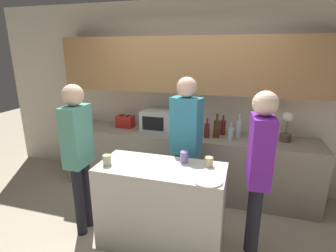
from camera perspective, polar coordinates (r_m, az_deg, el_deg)
The scene contains 18 objects.
back_wall at distance 3.84m, azimuth 4.77°, elevation 8.90°, with size 6.40×0.40×2.70m.
back_counter at distance 3.88m, azimuth 3.56°, elevation -7.89°, with size 3.60×0.62×0.88m.
kitchen_island at distance 2.86m, azimuth -1.48°, elevation -17.03°, with size 1.28×0.57×0.91m.
microwave at distance 3.83m, azimuth -1.66°, elevation 1.21°, with size 0.52×0.39×0.30m.
toaster at distance 4.06m, azimuth -9.33°, elevation 0.98°, with size 0.26×0.16×0.18m.
potted_plant at distance 3.68m, azimuth 24.42°, elevation -0.12°, with size 0.14×0.14×0.39m.
bottle_0 at distance 3.56m, azimuth 8.47°, elevation -0.92°, with size 0.07×0.07×0.27m.
bottle_1 at distance 3.58m, azimuth 10.53°, elevation -0.53°, with size 0.09×0.09×0.33m.
bottle_2 at distance 3.72m, azimuth 11.86°, elevation -0.28°, with size 0.07×0.07×0.28m.
bottle_3 at distance 3.52m, azimuth 13.47°, elevation -1.60°, with size 0.07×0.07×0.24m.
bottle_4 at distance 3.67m, azimuth 15.13°, elevation -0.53°, with size 0.08×0.08×0.31m.
plate_on_island at distance 2.38m, azimuth 8.70°, elevation -11.70°, with size 0.26×0.26×0.01m.
cup_0 at distance 2.71m, azimuth 3.54°, elevation -6.77°, with size 0.08×0.08×0.12m.
cup_1 at distance 2.66m, azimuth 8.90°, elevation -7.66°, with size 0.08×0.08×0.09m.
cup_2 at distance 2.72m, azimuth -13.13°, elevation -7.22°, with size 0.09×0.09×0.10m.
person_left at distance 2.57m, azimuth 19.18°, elevation -7.96°, with size 0.22×0.36×1.69m.
person_center at distance 3.05m, azimuth 3.91°, elevation -2.50°, with size 0.37×0.26×1.74m.
person_right at distance 2.97m, azimuth -18.97°, elevation -4.56°, with size 0.22×0.35×1.70m.
Camera 1 is at (0.77, -2.06, 2.02)m, focal length 28.00 mm.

